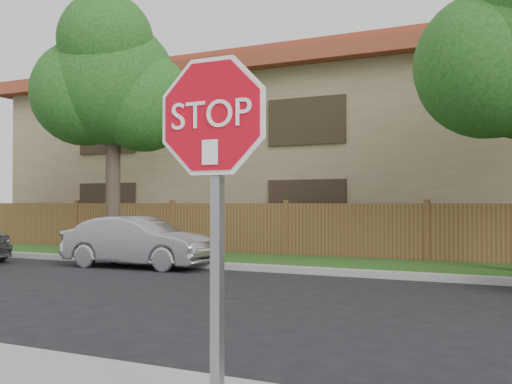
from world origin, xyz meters
The scene contains 8 objects.
ground centered at (0.00, 0.00, 0.00)m, with size 90.00×90.00×0.00m, color black.
far_curb centered at (0.00, 8.15, 0.07)m, with size 70.00×0.30×0.15m, color gray.
grass_strip centered at (0.00, 9.80, 0.06)m, with size 70.00×3.00×0.12m, color #1E4714.
fence centered at (0.00, 11.40, 0.80)m, with size 70.00×0.12×1.60m, color brown.
apartment_building centered at (0.00, 17.00, 3.53)m, with size 35.20×9.20×7.20m.
tree_left centered at (-8.98, 9.57, 5.22)m, with size 4.80×3.90×7.78m.
stop_sign centered at (1.09, -1.48, 1.83)m, with size 1.01×0.13×2.55m.
sedan_left centered at (-6.36, 7.49, 0.64)m, with size 1.35×3.87×1.27m, color #9C9CA0.
Camera 1 is at (2.92, -4.62, 1.63)m, focal length 42.00 mm.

